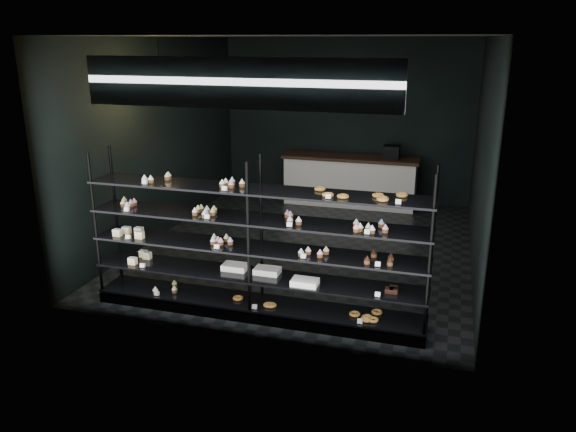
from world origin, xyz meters
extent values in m
cube|color=black|center=(0.00, 0.00, 0.01)|extent=(5.00, 6.00, 0.01)
cube|color=black|center=(0.00, 0.00, 3.20)|extent=(5.00, 6.00, 0.01)
cube|color=black|center=(0.00, 3.00, 1.60)|extent=(5.00, 0.01, 3.20)
cube|color=black|center=(0.00, -3.00, 1.60)|extent=(5.00, 0.01, 3.20)
cube|color=black|center=(-2.50, 0.00, 1.60)|extent=(0.01, 6.00, 3.20)
cube|color=black|center=(2.50, 0.00, 1.60)|extent=(0.01, 6.00, 3.20)
cube|color=black|center=(0.00, -2.45, 0.06)|extent=(4.00, 0.50, 0.12)
cylinder|color=black|center=(-1.97, -2.67, 0.99)|extent=(0.04, 0.04, 1.85)
cylinder|color=black|center=(-1.97, -2.23, 0.99)|extent=(0.04, 0.04, 1.85)
cylinder|color=black|center=(0.00, -2.67, 0.99)|extent=(0.04, 0.04, 1.85)
cylinder|color=black|center=(0.00, -2.23, 0.99)|extent=(0.04, 0.04, 1.85)
cylinder|color=black|center=(1.97, -2.67, 0.99)|extent=(0.04, 0.04, 1.85)
cylinder|color=black|center=(1.97, -2.23, 0.99)|extent=(0.04, 0.04, 1.85)
cube|color=black|center=(0.00, -2.45, 0.15)|extent=(4.00, 0.50, 0.03)
cube|color=black|center=(0.00, -2.45, 0.50)|extent=(4.00, 0.50, 0.02)
cube|color=black|center=(0.00, -2.45, 0.85)|extent=(4.00, 0.50, 0.02)
cube|color=black|center=(0.00, -2.45, 1.20)|extent=(4.00, 0.50, 0.02)
cube|color=black|center=(0.00, -2.45, 1.55)|extent=(4.00, 0.50, 0.02)
cube|color=white|center=(-1.29, -2.63, 1.59)|extent=(0.06, 0.04, 0.06)
cube|color=white|center=(-0.33, -2.63, 1.59)|extent=(0.06, 0.04, 0.06)
cube|color=white|center=(0.91, -2.63, 1.59)|extent=(0.05, 0.04, 0.06)
cube|color=white|center=(1.58, -2.63, 1.59)|extent=(0.06, 0.04, 0.06)
cube|color=white|center=(-1.59, -2.63, 1.24)|extent=(0.06, 0.04, 0.06)
cube|color=white|center=(-0.55, -2.63, 1.24)|extent=(0.05, 0.04, 0.06)
cube|color=white|center=(0.42, -2.63, 1.24)|extent=(0.06, 0.04, 0.06)
cube|color=white|center=(1.34, -2.63, 1.24)|extent=(0.06, 0.04, 0.06)
cube|color=white|center=(-1.55, -2.63, 0.89)|extent=(0.06, 0.04, 0.06)
cube|color=white|center=(-0.37, -2.63, 0.89)|extent=(0.06, 0.04, 0.06)
cube|color=white|center=(0.66, -2.63, 0.89)|extent=(0.05, 0.04, 0.06)
cube|color=white|center=(1.43, -2.63, 0.89)|extent=(0.06, 0.04, 0.06)
cube|color=white|center=(-1.44, -2.63, 0.54)|extent=(0.06, 0.04, 0.06)
cube|color=white|center=(1.47, -2.63, 0.54)|extent=(0.06, 0.04, 0.06)
cube|color=white|center=(-1.20, -2.63, 0.19)|extent=(0.06, 0.04, 0.06)
cube|color=white|center=(0.00, -2.63, 0.19)|extent=(0.06, 0.04, 0.06)
cube|color=white|center=(1.23, -2.63, 0.19)|extent=(0.06, 0.04, 0.06)
cube|color=#0C0B38|center=(0.00, -2.92, 2.75)|extent=(3.20, 0.04, 0.45)
cube|color=white|center=(0.00, -2.94, 2.75)|extent=(3.30, 0.02, 0.50)
cylinder|color=black|center=(-1.84, -1.08, 2.90)|extent=(0.01, 0.01, 0.55)
sphere|color=#FFBA59|center=(-1.84, -1.08, 2.45)|extent=(0.36, 0.36, 0.36)
cube|color=beige|center=(0.21, 2.50, 0.46)|extent=(2.55, 0.60, 0.92)
cube|color=black|center=(0.21, 2.50, 0.95)|extent=(2.65, 0.65, 0.06)
cube|color=black|center=(0.99, 2.50, 1.10)|extent=(0.30, 0.30, 0.25)
camera|label=1|loc=(2.09, -8.17, 3.16)|focal=35.00mm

